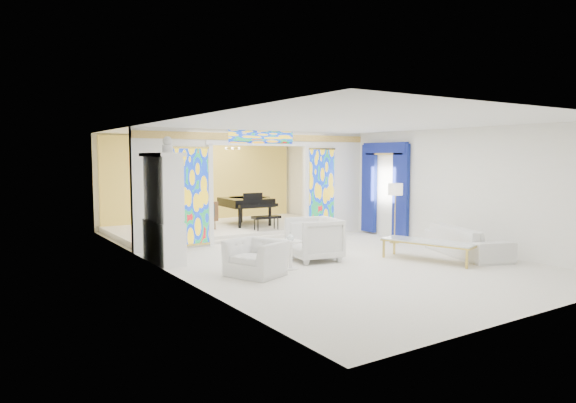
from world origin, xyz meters
TOP-DOWN VIEW (x-y plane):
  - floor at (0.00, 0.00)m, footprint 12.00×12.00m
  - ceiling at (0.00, 0.00)m, footprint 7.00×12.00m
  - wall_back at (0.00, 6.00)m, footprint 7.00×0.02m
  - wall_front at (0.00, -6.00)m, footprint 7.00×0.02m
  - wall_left at (-3.50, 0.00)m, footprint 0.02×12.00m
  - wall_right at (3.50, 0.00)m, footprint 0.02×12.00m
  - partition_wall at (0.00, 2.00)m, footprint 7.00×0.22m
  - stained_glass_left at (-2.03, 1.89)m, footprint 0.90×0.04m
  - stained_glass_right at (2.03, 1.89)m, footprint 0.90×0.04m
  - stained_glass_transom at (0.00, 1.89)m, footprint 2.00×0.04m
  - alcove_platform at (0.00, 4.10)m, footprint 6.80×3.80m
  - gold_curtain_back at (0.00, 5.88)m, footprint 6.70×0.10m
  - chandelier at (0.20, 4.00)m, footprint 0.48×0.48m
  - blue_drapes at (3.40, 0.70)m, footprint 0.14×1.85m
  - china_cabinet at (-3.22, 0.60)m, footprint 0.56×1.46m
  - armchair_left at (-2.14, -1.62)m, footprint 1.26×1.33m
  - armchair_right at (-0.37, -1.05)m, footprint 1.21×1.19m
  - sofa at (2.95, -2.53)m, footprint 1.65×2.51m
  - side_table at (-1.30, -1.52)m, footprint 0.58×0.58m
  - vase at (-1.30, -1.52)m, footprint 0.17×0.17m
  - coffee_table at (1.69, -2.49)m, footprint 1.23×2.12m
  - floor_lamp at (2.81, -0.33)m, footprint 0.43×0.43m
  - grand_piano at (0.73, 4.00)m, footprint 1.70×2.58m
  - tv_console at (-0.98, 3.56)m, footprint 0.75×0.56m

SIDE VIEW (x-z plane):
  - floor at x=0.00m, z-range 0.00..0.00m
  - alcove_platform at x=0.00m, z-range 0.00..0.18m
  - armchair_left at x=-2.14m, z-range 0.00..0.68m
  - sofa at x=2.95m, z-range 0.00..0.68m
  - side_table at x=-1.30m, z-range 0.09..0.68m
  - coffee_table at x=1.69m, z-range 0.19..0.64m
  - armchair_right at x=-0.37m, z-range 0.00..0.95m
  - vase at x=-1.30m, z-range 0.59..0.76m
  - tv_console at x=-0.98m, z-range 0.30..1.11m
  - grand_piano at x=0.73m, z-range 0.36..1.38m
  - china_cabinet at x=-3.22m, z-range -0.19..2.53m
  - stained_glass_left at x=-2.03m, z-range 0.10..2.50m
  - stained_glass_right at x=2.03m, z-range 0.10..2.50m
  - floor_lamp at x=2.81m, z-range 0.56..2.15m
  - wall_back at x=0.00m, z-range 0.00..3.00m
  - wall_front at x=0.00m, z-range 0.00..3.00m
  - wall_left at x=-3.50m, z-range 0.00..3.00m
  - wall_right at x=3.50m, z-range 0.00..3.00m
  - gold_curtain_back at x=0.00m, z-range 0.05..2.95m
  - blue_drapes at x=3.40m, z-range 0.25..2.90m
  - partition_wall at x=0.00m, z-range 0.15..3.15m
  - chandelier at x=0.20m, z-range 2.40..2.70m
  - stained_glass_transom at x=0.00m, z-range 2.65..2.99m
  - ceiling at x=0.00m, z-range 2.99..3.01m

